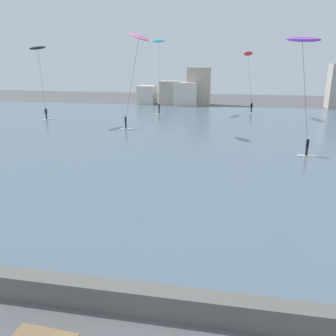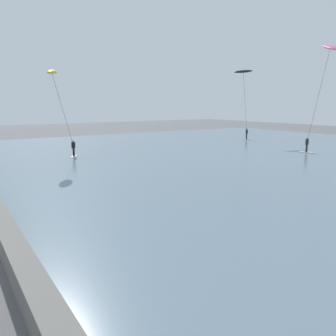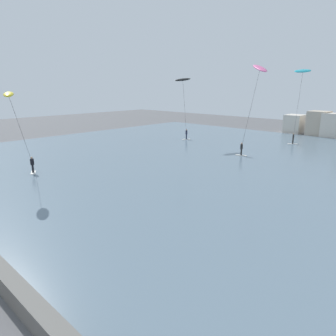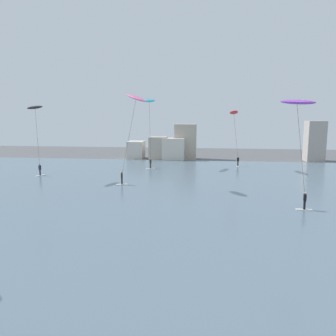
{
  "view_description": "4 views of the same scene",
  "coord_description": "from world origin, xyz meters",
  "px_view_note": "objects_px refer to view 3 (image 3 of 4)",
  "views": [
    {
      "loc": [
        2.41,
        -5.89,
        8.24
      ],
      "look_at": [
        -1.02,
        12.22,
        2.46
      ],
      "focal_mm": 37.66,
      "sensor_mm": 36.0,
      "label": 1
    },
    {
      "loc": [
        10.83,
        2.29,
        5.13
      ],
      "look_at": [
        -1.59,
        10.57,
        2.28
      ],
      "focal_mm": 35.88,
      "sensor_mm": 36.0,
      "label": 2
    },
    {
      "loc": [
        9.32,
        0.07,
        8.47
      ],
      "look_at": [
        -2.0,
        12.0,
        4.15
      ],
      "focal_mm": 33.4,
      "sensor_mm": 36.0,
      "label": 3
    },
    {
      "loc": [
        0.04,
        -5.33,
        8.65
      ],
      "look_at": [
        -2.46,
        15.69,
        5.23
      ],
      "focal_mm": 36.22,
      "sensor_mm": 36.0,
      "label": 4
    }
  ],
  "objects_px": {
    "kitesurfer_pink": "(258,75)",
    "kitesurfer_black": "(183,86)",
    "kitesurfer_cyan": "(302,76)",
    "kitesurfer_yellow": "(13,106)"
  },
  "relations": [
    {
      "from": "kitesurfer_black",
      "to": "kitesurfer_yellow",
      "type": "bearing_deg",
      "value": -83.86
    },
    {
      "from": "kitesurfer_cyan",
      "to": "kitesurfer_yellow",
      "type": "bearing_deg",
      "value": -104.86
    },
    {
      "from": "kitesurfer_black",
      "to": "kitesurfer_cyan",
      "type": "bearing_deg",
      "value": 43.17
    },
    {
      "from": "kitesurfer_black",
      "to": "kitesurfer_yellow",
      "type": "relative_size",
      "value": 1.2
    },
    {
      "from": "kitesurfer_cyan",
      "to": "kitesurfer_pink",
      "type": "bearing_deg",
      "value": -86.48
    },
    {
      "from": "kitesurfer_pink",
      "to": "kitesurfer_black",
      "type": "bearing_deg",
      "value": 167.46
    },
    {
      "from": "kitesurfer_cyan",
      "to": "kitesurfer_yellow",
      "type": "xyz_separation_m",
      "value": [
        -10.02,
        -37.76,
        -3.19
      ]
    },
    {
      "from": "kitesurfer_cyan",
      "to": "kitesurfer_pink",
      "type": "distance_m",
      "value": 15.08
    },
    {
      "from": "kitesurfer_pink",
      "to": "kitesurfer_black",
      "type": "xyz_separation_m",
      "value": [
        -13.72,
        3.05,
        -1.24
      ]
    },
    {
      "from": "kitesurfer_pink",
      "to": "kitesurfer_yellow",
      "type": "distance_m",
      "value": 25.38
    }
  ]
}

